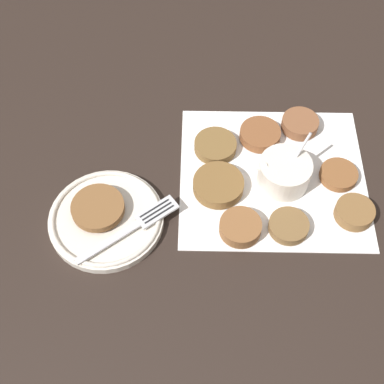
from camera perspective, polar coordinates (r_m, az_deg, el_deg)
ground_plane at (r=0.94m, az=8.04°, el=0.99°), size 4.00×4.00×0.00m
napkin at (r=0.95m, az=8.59°, el=1.72°), size 0.35×0.33×0.00m
sauce_bowl at (r=0.92m, az=9.78°, el=1.94°), size 0.10×0.09×0.09m
fritter_0 at (r=1.01m, az=11.44°, el=7.15°), size 0.07×0.07×0.02m
fritter_1 at (r=0.87m, az=5.18°, el=-3.76°), size 0.07×0.07×0.02m
fritter_2 at (r=0.99m, az=7.47°, el=6.12°), size 0.07×0.07×0.02m
fritter_3 at (r=0.92m, az=16.93°, el=-2.08°), size 0.06×0.06×0.02m
fritter_4 at (r=0.91m, az=2.83°, el=0.75°), size 0.09×0.09×0.02m
fritter_5 at (r=0.96m, az=15.31°, el=1.96°), size 0.07×0.07×0.01m
fritter_6 at (r=0.88m, az=10.27°, el=-3.58°), size 0.07×0.07×0.02m
fritter_7 at (r=0.96m, az=2.51°, el=4.95°), size 0.08×0.08×0.02m
serving_plate at (r=0.89m, az=-9.14°, el=-2.81°), size 0.19×0.19×0.02m
fritter_on_plate at (r=0.89m, az=-10.01°, el=-1.66°), size 0.09×0.09×0.01m
fork at (r=0.87m, az=-5.77°, el=-3.38°), size 0.17×0.12×0.00m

